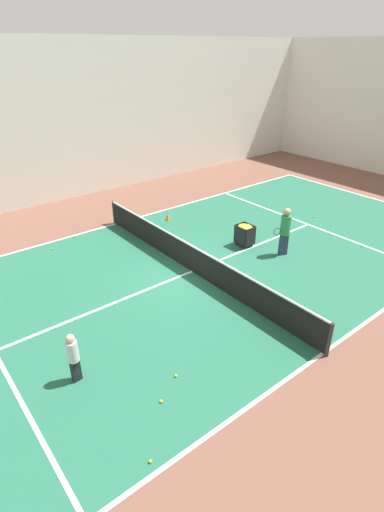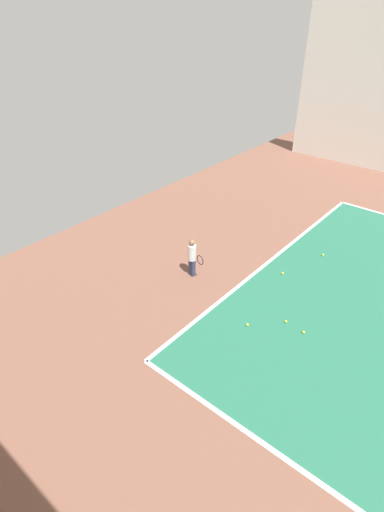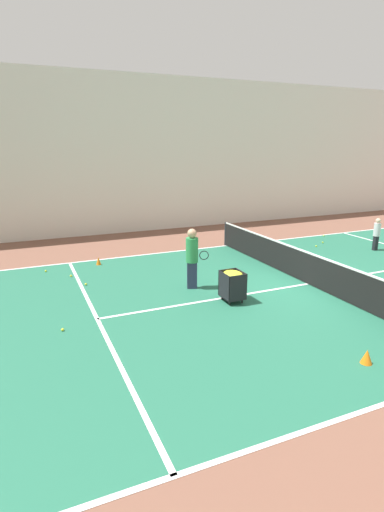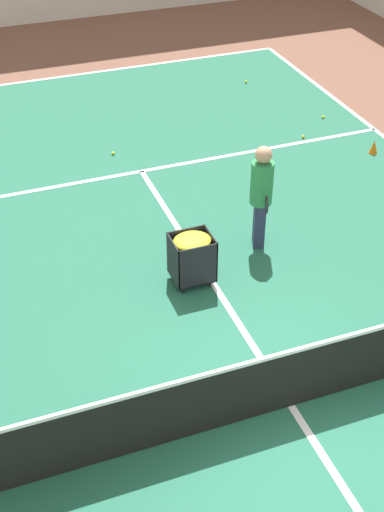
{
  "view_description": "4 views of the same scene",
  "coord_description": "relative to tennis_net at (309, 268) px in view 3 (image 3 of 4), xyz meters",
  "views": [
    {
      "loc": [
        9.3,
        -7.47,
        6.95
      ],
      "look_at": [
        0.0,
        0.0,
        0.61
      ],
      "focal_mm": 28.0,
      "sensor_mm": 36.0,
      "label": 1
    },
    {
      "loc": [
        9.3,
        -7.13,
        6.59
      ],
      "look_at": [
        2.18,
        -13.15,
        0.64
      ],
      "focal_mm": 28.0,
      "sensor_mm": 36.0,
      "label": 2
    },
    {
      "loc": [
        -9.3,
        7.98,
        4.18
      ],
      "look_at": [
        1.11,
        3.44,
        1.01
      ],
      "focal_mm": 28.0,
      "sensor_mm": 36.0,
      "label": 3
    },
    {
      "loc": [
        -3.37,
        -5.4,
        6.95
      ],
      "look_at": [
        -0.3,
        2.85,
        0.51
      ],
      "focal_mm": 50.0,
      "sensor_mm": 36.0,
      "label": 4
    }
  ],
  "objects": [
    {
      "name": "tennis_ball_12",
      "position": [
        3.63,
        -3.4,
        -0.49
      ],
      "size": [
        0.07,
        0.07,
        0.07
      ],
      "primitive_type": "sphere",
      "color": "yellow",
      "rests_on": "ground"
    },
    {
      "name": "tennis_ball_14",
      "position": [
        4.03,
        -4.11,
        -0.49
      ],
      "size": [
        0.07,
        0.07,
        0.07
      ],
      "primitive_type": "sphere",
      "color": "yellow",
      "rests_on": "ground"
    },
    {
      "name": "tennis_ball_1",
      "position": [
        5.08,
        -5.08,
        -0.49
      ],
      "size": [
        0.07,
        0.07,
        0.07
      ],
      "primitive_type": "sphere",
      "color": "yellow",
      "rests_on": "ground"
    },
    {
      "name": "line_sideline_right",
      "position": [
        5.32,
        0.0,
        -0.52
      ],
      "size": [
        0.1,
        23.64,
        0.0
      ],
      "primitive_type": "cube",
      "color": "white",
      "rests_on": "ground"
    },
    {
      "name": "tennis_ball_0",
      "position": [
        2.65,
        6.35,
        -0.49
      ],
      "size": [
        0.07,
        0.07,
        0.07
      ],
      "primitive_type": "sphere",
      "color": "yellow",
      "rests_on": "ground"
    },
    {
      "name": "line_centre_service",
      "position": [
        0.0,
        0.0,
        -0.52
      ],
      "size": [
        0.1,
        13.0,
        0.0
      ],
      "primitive_type": "cube",
      "color": "white",
      "rests_on": "ground"
    },
    {
      "name": "line_service_far",
      "position": [
        0.0,
        6.5,
        -0.52
      ],
      "size": [
        10.64,
        0.1,
        0.0
      ],
      "primitive_type": "cube",
      "color": "white",
      "rests_on": "ground"
    },
    {
      "name": "training_cone_1",
      "position": [
        4.69,
        5.57,
        -0.38
      ],
      "size": [
        0.18,
        0.18,
        0.28
      ],
      "primitive_type": "cone",
      "color": "orange",
      "rests_on": "ground"
    },
    {
      "name": "ground_plane",
      "position": [
        0.0,
        0.0,
        -0.52
      ],
      "size": [
        36.41,
        36.41,
        0.0
      ],
      "primitive_type": "plane",
      "color": "brown"
    },
    {
      "name": "tennis_net",
      "position": [
        0.0,
        0.0,
        0.0
      ],
      "size": [
        10.94,
        0.1,
        1.01
      ],
      "color": "#2D2D33",
      "rests_on": "ground"
    },
    {
      "name": "tennis_ball_2",
      "position": [
        3.66,
        6.67,
        -0.49
      ],
      "size": [
        0.07,
        0.07,
        0.07
      ],
      "primitive_type": "sphere",
      "color": "yellow",
      "rests_on": "ground"
    },
    {
      "name": "hall_enclosure_right",
      "position": [
        9.78,
        0.0,
        3.15
      ],
      "size": [
        0.15,
        32.71,
        7.35
      ],
      "color": "silver",
      "rests_on": "ground"
    },
    {
      "name": "child_midcourt",
      "position": [
        2.24,
        -5.25,
        0.24
      ],
      "size": [
        0.3,
        0.3,
        1.32
      ],
      "rotation": [
        0.0,
        0.0,
        1.71
      ],
      "color": "black",
      "rests_on": "ground"
    },
    {
      "name": "coach_at_net",
      "position": [
        1.11,
        3.44,
        0.52
      ],
      "size": [
        0.47,
        0.73,
        1.83
      ],
      "rotation": [
        0.0,
        0.0,
        -1.9
      ],
      "color": "#2D3351",
      "rests_on": "ground"
    },
    {
      "name": "court_playing_area",
      "position": [
        0.0,
        0.0,
        -0.52
      ],
      "size": [
        10.64,
        23.64,
        0.0
      ],
      "color": "#23664C",
      "rests_on": "ground"
    },
    {
      "name": "tennis_ball_11",
      "position": [
        4.54,
        7.39,
        -0.49
      ],
      "size": [
        0.07,
        0.07,
        0.07
      ],
      "primitive_type": "sphere",
      "color": "yellow",
      "rests_on": "ground"
    },
    {
      "name": "tennis_ball_10",
      "position": [
        -0.34,
        7.36,
        -0.49
      ],
      "size": [
        0.07,
        0.07,
        0.07
      ],
      "primitive_type": "sphere",
      "color": "yellow",
      "rests_on": "ground"
    },
    {
      "name": "training_cone_0",
      "position": [
        -4.23,
        2.01,
        -0.37
      ],
      "size": [
        0.23,
        0.23,
        0.3
      ],
      "primitive_type": "cone",
      "color": "orange",
      "rests_on": "ground"
    },
    {
      "name": "ball_cart",
      "position": [
        -0.3,
        2.85,
        0.09
      ],
      "size": [
        0.63,
        0.55,
        0.87
      ],
      "color": "black",
      "rests_on": "ground"
    }
  ]
}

